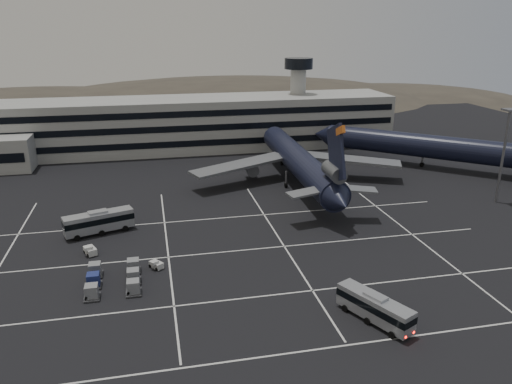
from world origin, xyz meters
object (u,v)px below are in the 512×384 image
bus_far (99,221)px  uld_cluster (114,278)px  tug_a (91,250)px  trijet_main (299,161)px  bus_near (375,307)px

bus_far → uld_cluster: 18.65m
tug_a → trijet_main: bearing=9.3°
bus_near → uld_cluster: (-30.33, 15.48, -1.00)m
bus_near → uld_cluster: bearing=127.2°
bus_far → tug_a: size_ratio=4.11×
bus_near → uld_cluster: 34.07m
tug_a → bus_near: bearing=-60.4°
bus_near → tug_a: bus_near is taller
uld_cluster → bus_near: bearing=-27.0°
trijet_main → bus_near: 52.61m
trijet_main → bus_far: size_ratio=4.99×
trijet_main → bus_far: trijet_main is taller
bus_near → tug_a: 42.82m
bus_far → bus_near: bearing=-153.6°
trijet_main → tug_a: size_ratio=20.54×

